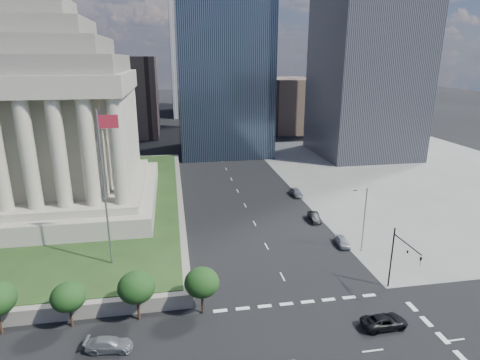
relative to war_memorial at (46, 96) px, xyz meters
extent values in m
plane|color=black|center=(34.00, 52.00, -21.40)|extent=(500.00, 500.00, 0.00)
cube|color=slate|center=(80.00, 12.00, -21.38)|extent=(68.00, 90.00, 0.03)
cube|color=slate|center=(-11.00, 2.00, -20.50)|extent=(66.00, 70.00, 1.80)
cube|color=#213616|center=(-11.00, 2.00, -19.55)|extent=(64.00, 68.00, 0.10)
cylinder|color=slate|center=(12.00, -24.00, -9.50)|extent=(0.24, 0.24, 20.00)
cube|color=maroon|center=(13.20, -24.00, -1.00)|extent=(2.40, 0.05, 1.60)
cube|color=black|center=(36.00, 47.00, 8.60)|extent=(26.00, 26.00, 60.00)
cube|color=brown|center=(66.00, 82.00, -11.40)|extent=(20.00, 30.00, 20.00)
cube|color=brown|center=(4.00, 82.00, -7.40)|extent=(24.00, 30.00, 28.00)
cylinder|color=black|center=(46.50, -32.50, -17.40)|extent=(0.18, 0.18, 8.00)
cylinder|color=black|center=(46.50, -35.25, -14.20)|extent=(0.14, 5.50, 0.14)
cube|color=black|center=(46.50, -38.00, -15.00)|extent=(0.30, 0.30, 1.10)
cylinder|color=slate|center=(47.50, -23.00, -16.40)|extent=(0.16, 0.16, 10.00)
cylinder|color=slate|center=(46.60, -23.00, -11.60)|extent=(1.80, 0.12, 0.12)
cube|color=slate|center=(45.70, -23.00, -11.70)|extent=(0.50, 0.22, 0.14)
imported|color=black|center=(41.92, -39.82, -20.71)|extent=(5.05, 2.49, 1.38)
imported|color=slate|center=(13.44, -38.50, -20.74)|extent=(2.44, 4.77, 1.32)
imported|color=#9C9FA4|center=(45.50, -20.65, -20.72)|extent=(1.97, 4.14, 1.37)
imported|color=black|center=(44.61, -10.66, -20.69)|extent=(1.84, 4.41, 1.42)
imported|color=slate|center=(45.50, 2.78, -20.63)|extent=(4.59, 1.96, 1.54)
camera|label=1|loc=(20.55, -73.07, 6.22)|focal=30.00mm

